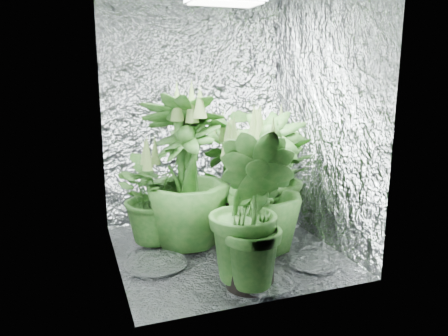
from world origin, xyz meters
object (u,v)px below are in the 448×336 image
plant_e (267,175)px  plant_g (251,212)px  plant_f (252,205)px  plant_b (225,175)px  plant_a (157,193)px  plant_h (265,185)px  plant_d (187,173)px  plant_c (279,180)px  circulation_fan (265,202)px

plant_e → plant_g: size_ratio=1.08×
plant_f → plant_b: bearing=83.7°
plant_a → plant_e: plant_e is taller
plant_g → plant_h: 0.57m
plant_b → plant_e: size_ratio=0.86×
plant_d → plant_h: bearing=-28.5°
plant_f → plant_e: bearing=54.9°
plant_c → plant_f: (-0.53, -0.64, 0.03)m
plant_a → plant_f: size_ratio=0.97×
plant_c → plant_h: plant_h is taller
circulation_fan → plant_f: bearing=-142.5°
plant_c → plant_d: (-0.88, -0.20, 0.18)m
plant_e → plant_g: 0.94m
plant_h → plant_g: bearing=-123.6°
plant_b → plant_f: bearing=-96.3°
plant_e → plant_a: bearing=172.7°
circulation_fan → plant_d: bearing=-177.7°
plant_f → plant_d: bearing=128.0°
plant_c → plant_e: plant_e is taller
plant_e → circulation_fan: plant_e is taller
plant_d → plant_h: size_ratio=1.14×
plant_g → plant_e: bearing=58.8°
plant_c → circulation_fan: 0.30m
plant_h → plant_d: bearing=151.5°
plant_a → plant_f: bearing=-47.4°
plant_c → plant_f: size_ratio=0.94×
plant_c → plant_d: bearing=-167.3°
plant_e → plant_f: 0.60m
plant_d → circulation_fan: plant_d is taller
plant_a → plant_g: 1.00m
plant_a → circulation_fan: 1.08m
plant_b → plant_d: plant_d is taller
plant_d → circulation_fan: size_ratio=3.24×
plant_c → plant_g: (-0.68, -0.96, 0.09)m
plant_c → plant_f: plant_f is taller
plant_c → plant_h: bearing=-127.0°
circulation_fan → plant_g: bearing=-140.8°
plant_a → plant_d: 0.32m
plant_b → circulation_fan: bearing=4.5°
plant_c → plant_e: (-0.19, -0.16, 0.10)m
plant_b → plant_e: bearing=-49.2°
plant_a → plant_b: size_ratio=0.90×
plant_f → plant_g: (-0.14, -0.32, 0.07)m
plant_e → plant_h: 0.36m
plant_d → plant_h: 0.59m
plant_a → plant_d: (0.20, -0.16, 0.18)m
plant_d → plant_c: bearing=12.7°
plant_c → circulation_fan: bearing=106.6°
plant_a → circulation_fan: size_ratio=2.33×
plant_b → plant_g: size_ratio=0.93×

